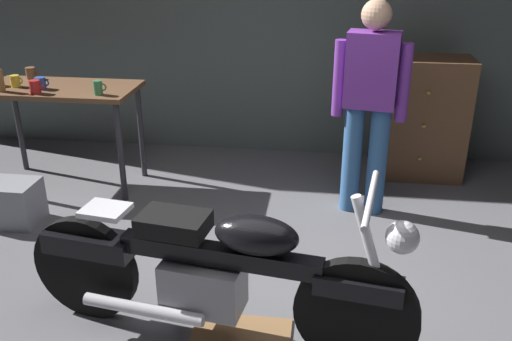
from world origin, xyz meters
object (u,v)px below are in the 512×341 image
(person_standing, at_px, (369,101))
(mug_blue_enamel, at_px, (41,83))
(motorcycle, at_px, (214,270))
(mug_yellow_tall, at_px, (15,81))
(mug_brown_stoneware, at_px, (31,73))
(mug_red_diner, at_px, (35,87))
(mug_green_speckled, at_px, (98,88))
(wooden_dresser, at_px, (420,118))
(storage_bin, at_px, (10,202))
(bottle, at_px, (0,80))

(person_standing, height_order, mug_blue_enamel, person_standing)
(motorcycle, bearing_deg, mug_yellow_tall, 146.90)
(motorcycle, relative_size, mug_brown_stoneware, 18.38)
(motorcycle, height_order, person_standing, person_standing)
(motorcycle, height_order, mug_red_diner, mug_red_diner)
(mug_blue_enamel, xyz_separation_m, mug_green_speckled, (0.54, -0.11, 0.01))
(mug_brown_stoneware, bearing_deg, wooden_dresser, 6.58)
(wooden_dresser, bearing_deg, mug_red_diner, -165.00)
(motorcycle, distance_m, mug_red_diner, 2.48)
(mug_yellow_tall, xyz_separation_m, mug_red_diner, (0.27, -0.18, 0.01))
(storage_bin, xyz_separation_m, mug_blue_enamel, (0.04, 0.66, 0.78))
(mug_yellow_tall, distance_m, mug_red_diner, 0.32)
(motorcycle, bearing_deg, person_standing, 71.21)
(storage_bin, bearing_deg, mug_green_speckled, 43.50)
(motorcycle, xyz_separation_m, mug_green_speckled, (-1.27, 1.67, 0.51))
(mug_green_speckled, bearing_deg, wooden_dresser, 17.14)
(mug_blue_enamel, bearing_deg, mug_green_speckled, -11.06)
(mug_blue_enamel, bearing_deg, bottle, -157.59)
(mug_blue_enamel, height_order, mug_red_diner, mug_red_diner)
(wooden_dresser, relative_size, mug_blue_enamel, 9.08)
(person_standing, relative_size, mug_yellow_tall, 15.30)
(mug_red_diner, bearing_deg, mug_yellow_tall, 146.96)
(motorcycle, xyz_separation_m, person_standing, (0.87, 1.69, 0.48))
(wooden_dresser, xyz_separation_m, bottle, (-3.49, -0.83, 0.45))
(mug_yellow_tall, xyz_separation_m, mug_blue_enamel, (0.24, -0.04, -0.00))
(wooden_dresser, height_order, bottle, bottle)
(person_standing, distance_m, mug_blue_enamel, 2.68)
(person_standing, bearing_deg, mug_blue_enamel, 7.85)
(motorcycle, xyz_separation_m, mug_yellow_tall, (-2.06, 1.82, 0.50))
(wooden_dresser, distance_m, mug_yellow_tall, 3.54)
(storage_bin, xyz_separation_m, mug_yellow_tall, (-0.20, 0.70, 0.78))
(motorcycle, relative_size, mug_yellow_tall, 19.95)
(wooden_dresser, bearing_deg, motorcycle, -119.23)
(mug_yellow_tall, distance_m, mug_brown_stoneware, 0.28)
(mug_blue_enamel, bearing_deg, motorcycle, -44.45)
(mug_green_speckled, bearing_deg, mug_brown_stoneware, 152.09)
(motorcycle, relative_size, storage_bin, 4.95)
(mug_blue_enamel, bearing_deg, storage_bin, -93.45)
(mug_red_diner, bearing_deg, bottle, 176.18)
(wooden_dresser, height_order, mug_red_diner, wooden_dresser)
(mug_brown_stoneware, xyz_separation_m, bottle, (-0.03, -0.43, 0.05))
(wooden_dresser, relative_size, bottle, 4.56)
(mug_yellow_tall, relative_size, mug_blue_enamel, 0.90)
(mug_yellow_tall, xyz_separation_m, mug_green_speckled, (0.79, -0.14, 0.01))
(storage_bin, bearing_deg, wooden_dresser, 22.95)
(storage_bin, bearing_deg, mug_yellow_tall, 106.33)
(wooden_dresser, bearing_deg, mug_yellow_tall, -168.91)
(mug_yellow_tall, xyz_separation_m, mug_brown_stoneware, (-0.01, 0.28, 0.00))
(motorcycle, height_order, mug_brown_stoneware, mug_brown_stoneware)
(mug_red_diner, bearing_deg, mug_blue_enamel, 100.69)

